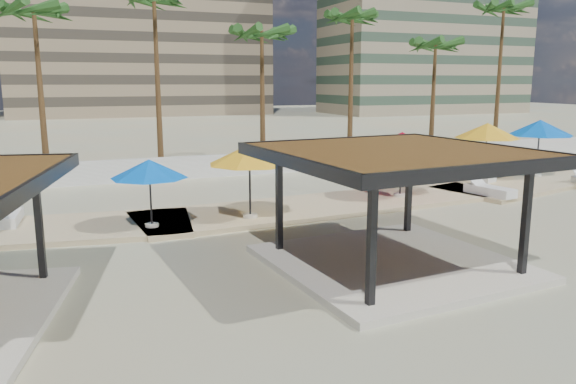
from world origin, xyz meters
name	(u,v)px	position (x,y,z in m)	size (l,w,h in m)	color
ground	(379,262)	(0.00, 0.00, 0.00)	(200.00, 200.00, 0.00)	tan
promenade	(325,202)	(2.00, 7.67, 0.06)	(44.45, 7.97, 0.24)	#C6B284
boundary_wall	(226,165)	(0.00, 16.00, 0.60)	(56.00, 0.30, 1.20)	silver
building_mid	(138,20)	(4.00, 78.00, 14.27)	(38.00, 16.00, 30.40)	#847259
building_east	(426,5)	(48.00, 66.00, 17.27)	(32.00, 15.00, 36.40)	gray
pavilion_central	(395,197)	(0.14, -0.48, 1.99)	(7.02, 7.02, 3.33)	beige
umbrella_b	(249,155)	(-1.96, 5.80, 2.50)	(3.48, 3.48, 2.70)	beige
umbrella_c	(402,141)	(5.27, 6.99, 2.58)	(3.22, 3.22, 2.80)	beige
umbrella_d	(540,128)	(14.83, 8.80, 2.73)	(3.95, 3.95, 2.96)	beige
umbrella_e	(487,131)	(11.76, 9.20, 2.63)	(3.27, 3.27, 2.86)	beige
umbrella_f	(149,169)	(-5.51, 5.80, 2.19)	(3.27, 3.27, 2.33)	beige
lounger_a	(8,217)	(-10.13, 8.31, 0.39)	(0.92, 2.36, 0.88)	silver
lounger_b	(489,190)	(9.11, 5.85, 0.40)	(1.21, 2.50, 0.91)	silver
lounger_c	(472,176)	(11.02, 9.25, 0.39)	(1.42, 2.44, 0.88)	silver
palm_c	(34,18)	(-9.00, 18.10, 8.16)	(3.00, 3.00, 9.32)	brown
palm_d	(154,6)	(-3.00, 18.90, 9.11)	(3.00, 3.00, 10.35)	brown
palm_e	(262,39)	(3.00, 18.40, 7.50)	(3.00, 3.00, 8.62)	brown
palm_f	(352,23)	(9.00, 18.60, 8.62)	(3.00, 3.00, 9.81)	brown
palm_g	(436,49)	(15.00, 18.20, 7.15)	(3.00, 3.00, 8.25)	brown
palm_h	(504,15)	(21.00, 18.80, 9.65)	(3.00, 3.00, 10.93)	brown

